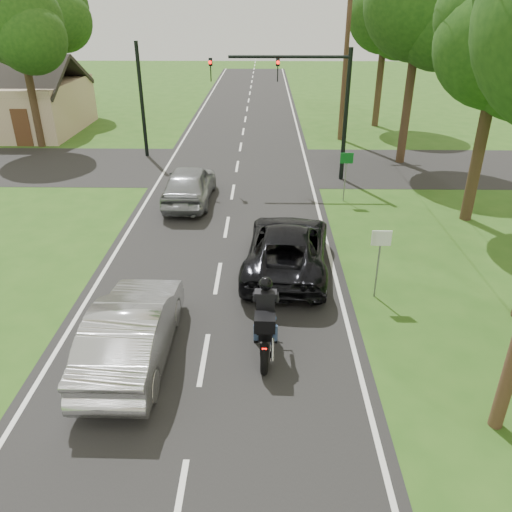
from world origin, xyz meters
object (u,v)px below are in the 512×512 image
(sign_white, at_px, (380,248))
(motorcycle_rider, at_px, (265,324))
(utility_pole_far, at_px, (346,53))
(sign_green, at_px, (346,165))
(dark_suv, at_px, (287,247))
(silver_sedan, at_px, (133,330))
(silver_suv, at_px, (189,184))
(traffic_signal, at_px, (307,91))

(sign_white, bearing_deg, motorcycle_rider, -140.63)
(utility_pole_far, distance_m, sign_green, 11.63)
(dark_suv, height_order, sign_white, sign_white)
(sign_white, xyz_separation_m, sign_green, (0.20, 8.00, 0.00))
(silver_sedan, height_order, utility_pole_far, utility_pole_far)
(sign_green, bearing_deg, silver_suv, -177.62)
(dark_suv, bearing_deg, silver_suv, -51.09)
(silver_sedan, xyz_separation_m, silver_suv, (-0.10, 10.65, 0.01))
(sign_green, bearing_deg, silver_sedan, -121.00)
(silver_suv, distance_m, sign_green, 6.71)
(sign_white, distance_m, sign_green, 8.00)
(traffic_signal, distance_m, sign_white, 11.39)
(motorcycle_rider, distance_m, traffic_signal, 14.17)
(silver_sedan, height_order, sign_green, sign_green)
(sign_green, bearing_deg, sign_white, -91.43)
(utility_pole_far, bearing_deg, motorcycle_rider, -102.28)
(motorcycle_rider, height_order, silver_suv, motorcycle_rider)
(motorcycle_rider, xyz_separation_m, silver_suv, (-3.25, 10.36, 0.01))
(motorcycle_rider, xyz_separation_m, sign_white, (3.21, 2.64, 0.79))
(silver_sedan, xyz_separation_m, sign_green, (6.56, 10.92, 0.79))
(dark_suv, relative_size, silver_sedan, 1.13)
(dark_suv, distance_m, silver_sedan, 6.02)
(traffic_signal, height_order, sign_green, traffic_signal)
(motorcycle_rider, relative_size, sign_white, 1.13)
(sign_green, bearing_deg, dark_suv, -113.30)
(silver_suv, bearing_deg, traffic_signal, -145.87)
(traffic_signal, relative_size, sign_white, 3.00)
(dark_suv, bearing_deg, motorcycle_rider, 86.47)
(silver_sedan, height_order, traffic_signal, traffic_signal)
(silver_sedan, relative_size, silver_suv, 1.02)
(utility_pole_far, height_order, sign_green, utility_pole_far)
(silver_sedan, bearing_deg, dark_suv, -129.41)
(motorcycle_rider, relative_size, silver_sedan, 0.50)
(dark_suv, relative_size, silver_suv, 1.15)
(sign_white, relative_size, sign_green, 1.00)
(utility_pole_far, relative_size, sign_green, 4.71)
(motorcycle_rider, height_order, silver_sedan, motorcycle_rider)
(traffic_signal, xyz_separation_m, sign_white, (1.36, -11.02, -2.54))
(motorcycle_rider, bearing_deg, utility_pole_far, 79.16)
(sign_white, bearing_deg, silver_sedan, -155.32)
(sign_white, bearing_deg, utility_pole_far, 85.49)
(utility_pole_far, bearing_deg, dark_suv, -103.04)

